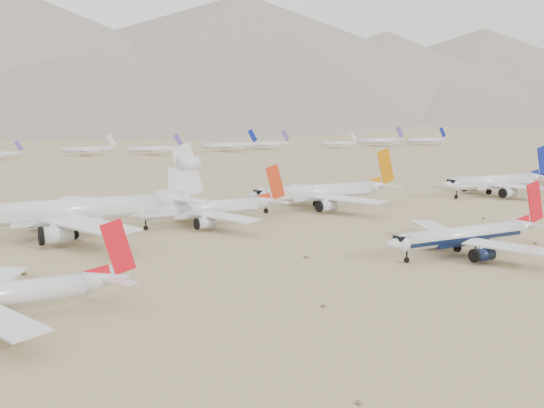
# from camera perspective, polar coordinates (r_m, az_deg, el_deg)

# --- Properties ---
(ground) EXTENTS (7000.00, 7000.00, 0.00)m
(ground) POSITION_cam_1_polar(r_m,az_deg,el_deg) (136.43, 17.49, -4.76)
(ground) COLOR #89734F
(ground) RESTS_ON ground
(main_airliner) EXTENTS (42.85, 41.86, 15.12)m
(main_airliner) POSITION_cam_1_polar(r_m,az_deg,el_deg) (138.64, 18.05, -2.81)
(main_airliner) COLOR silver
(main_airliner) RESTS_ON ground
(row2_navy_widebody) EXTENTS (50.00, 48.89, 17.79)m
(row2_navy_widebody) POSITION_cam_1_polar(r_m,az_deg,el_deg) (236.43, 20.44, 1.97)
(row2_navy_widebody) COLOR silver
(row2_navy_widebody) RESTS_ON ground
(row2_gold_tail) EXTENTS (51.90, 50.76, 18.48)m
(row2_gold_tail) POSITION_cam_1_polar(r_m,az_deg,el_deg) (193.27, 4.86, 1.12)
(row2_gold_tail) COLOR silver
(row2_gold_tail) RESTS_ON ground
(row2_orange_tail) EXTENTS (44.18, 43.22, 15.76)m
(row2_orange_tail) POSITION_cam_1_polar(r_m,az_deg,el_deg) (166.16, -6.04, -0.43)
(row2_orange_tail) COLOR silver
(row2_orange_tail) RESTS_ON ground
(row2_white_trijet) EXTENTS (63.65, 62.21, 22.56)m
(row2_white_trijet) POSITION_cam_1_polar(r_m,az_deg,el_deg) (158.21, -17.89, -0.52)
(row2_white_trijet) COLOR silver
(row2_white_trijet) RESTS_ON ground
(distant_storage_row) EXTENTS (561.66, 61.44, 14.68)m
(distant_storage_row) POSITION_cam_1_polar(r_m,az_deg,el_deg) (432.48, -11.28, 5.18)
(distant_storage_row) COLOR silver
(distant_storage_row) RESTS_ON ground
(mountain_range) EXTENTS (7354.00, 3024.00, 470.00)m
(mountain_range) POSITION_cam_1_polar(r_m,az_deg,el_deg) (1757.10, -22.07, 13.49)
(mountain_range) COLOR slate
(mountain_range) RESTS_ON ground
(foothills) EXTENTS (4637.50, 1395.00, 155.00)m
(foothills) POSITION_cam_1_polar(r_m,az_deg,el_deg) (1346.15, 0.56, 10.46)
(foothills) COLOR slate
(foothills) RESTS_ON ground
(desert_scrub) EXTENTS (233.60, 121.67, 0.63)m
(desert_scrub) POSITION_cam_1_polar(r_m,az_deg,el_deg) (107.24, 17.71, -8.33)
(desert_scrub) COLOR brown
(desert_scrub) RESTS_ON ground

